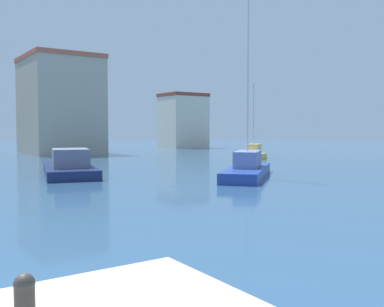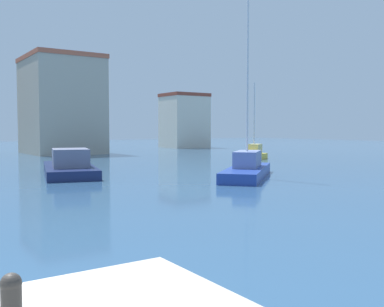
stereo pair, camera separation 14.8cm
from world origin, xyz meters
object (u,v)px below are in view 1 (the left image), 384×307
Objects in this scene: sailboat_yellow_near_pier at (253,154)px; motorboat_navy_far_right at (69,166)px; sailboat_blue_outer_mooring at (247,168)px; mooring_bollard at (25,297)px.

sailboat_yellow_near_pier reaches higher than motorboat_navy_far_right.
sailboat_blue_outer_mooring is at bearing -40.90° from motorboat_navy_far_right.
sailboat_yellow_near_pier is at bearing 11.83° from motorboat_navy_far_right.
sailboat_yellow_near_pier is (27.32, 27.06, -0.82)m from mooring_bollard.
mooring_bollard is at bearing -136.49° from sailboat_blue_outer_mooring.
mooring_bollard is 24.53m from motorboat_navy_far_right.
motorboat_navy_far_right is (-19.05, -3.99, 0.02)m from sailboat_yellow_near_pier.
sailboat_yellow_near_pier is 0.66× the size of sailboat_blue_outer_mooring.
motorboat_navy_far_right reaches higher than mooring_bollard.
motorboat_navy_far_right is at bearing 70.27° from mooring_bollard.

